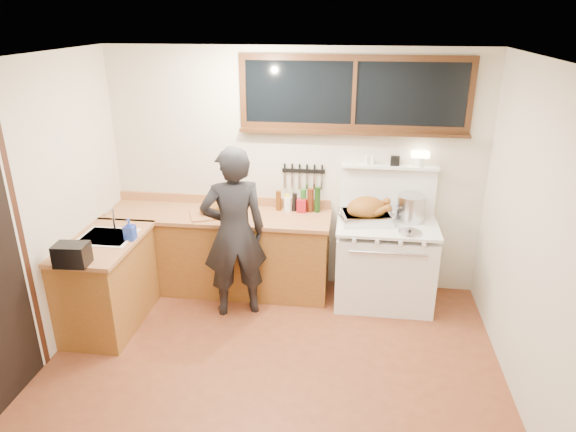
# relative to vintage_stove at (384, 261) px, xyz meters

# --- Properties ---
(ground_plane) EXTENTS (4.00, 3.50, 0.02)m
(ground_plane) POSITION_rel_vintage_stove_xyz_m (-1.00, -1.41, -0.48)
(ground_plane) COLOR brown
(room_shell) EXTENTS (4.10, 3.60, 2.65)m
(room_shell) POSITION_rel_vintage_stove_xyz_m (-1.00, -1.41, 1.18)
(room_shell) COLOR beige
(room_shell) RESTS_ON ground
(counter_back) EXTENTS (2.44, 0.64, 1.00)m
(counter_back) POSITION_rel_vintage_stove_xyz_m (-1.80, 0.04, -0.01)
(counter_back) COLOR brown
(counter_back) RESTS_ON ground
(counter_left) EXTENTS (0.64, 1.09, 0.90)m
(counter_left) POSITION_rel_vintage_stove_xyz_m (-2.70, -0.79, -0.02)
(counter_left) COLOR brown
(counter_left) RESTS_ON ground
(sink_unit) EXTENTS (0.50, 0.45, 0.37)m
(sink_unit) POSITION_rel_vintage_stove_xyz_m (-2.68, -0.71, 0.38)
(sink_unit) COLOR white
(sink_unit) RESTS_ON counter_left
(vintage_stove) EXTENTS (1.02, 0.74, 1.59)m
(vintage_stove) POSITION_rel_vintage_stove_xyz_m (0.00, 0.00, 0.00)
(vintage_stove) COLOR white
(vintage_stove) RESTS_ON ground
(back_window) EXTENTS (2.32, 0.13, 0.77)m
(back_window) POSITION_rel_vintage_stove_xyz_m (-0.40, 0.31, 1.60)
(back_window) COLOR black
(back_window) RESTS_ON room_shell
(knife_strip) EXTENTS (0.46, 0.03, 0.28)m
(knife_strip) POSITION_rel_vintage_stove_xyz_m (-0.90, 0.32, 0.84)
(knife_strip) COLOR black
(knife_strip) RESTS_ON room_shell
(man) EXTENTS (0.75, 0.62, 1.76)m
(man) POSITION_rel_vintage_stove_xyz_m (-1.51, -0.41, 0.41)
(man) COLOR black
(man) RESTS_ON ground
(soap_bottle) EXTENTS (0.10, 0.10, 0.21)m
(soap_bottle) POSITION_rel_vintage_stove_xyz_m (-2.43, -0.73, 0.54)
(soap_bottle) COLOR #213CA5
(soap_bottle) RESTS_ON counter_left
(toaster) EXTENTS (0.29, 0.21, 0.19)m
(toaster) POSITION_rel_vintage_stove_xyz_m (-2.70, -1.29, 0.53)
(toaster) COLOR black
(toaster) RESTS_ON counter_left
(cutting_board) EXTENTS (0.51, 0.46, 0.14)m
(cutting_board) POSITION_rel_vintage_stove_xyz_m (-1.84, -0.03, 0.49)
(cutting_board) COLOR #AA7043
(cutting_board) RESTS_ON counter_back
(roast_turkey) EXTENTS (0.57, 0.47, 0.27)m
(roast_turkey) POSITION_rel_vintage_stove_xyz_m (-0.22, 0.01, 0.54)
(roast_turkey) COLOR silver
(roast_turkey) RESTS_ON vintage_stove
(stockpot) EXTENTS (0.35, 0.35, 0.27)m
(stockpot) POSITION_rel_vintage_stove_xyz_m (0.23, 0.10, 0.57)
(stockpot) COLOR silver
(stockpot) RESTS_ON vintage_stove
(saucepan) EXTENTS (0.21, 0.29, 0.12)m
(saucepan) POSITION_rel_vintage_stove_xyz_m (0.08, 0.16, 0.49)
(saucepan) COLOR silver
(saucepan) RESTS_ON vintage_stove
(pot_lid) EXTENTS (0.27, 0.27, 0.04)m
(pot_lid) POSITION_rel_vintage_stove_xyz_m (0.20, -0.24, 0.45)
(pot_lid) COLOR silver
(pot_lid) RESTS_ON vintage_stove
(coffee_tin) EXTENTS (0.10, 0.09, 0.15)m
(coffee_tin) POSITION_rel_vintage_stove_xyz_m (-0.90, 0.19, 0.51)
(coffee_tin) COLOR maroon
(coffee_tin) RESTS_ON counter_back
(pitcher) EXTENTS (0.09, 0.09, 0.16)m
(pitcher) POSITION_rel_vintage_stove_xyz_m (-1.05, 0.20, 0.51)
(pitcher) COLOR white
(pitcher) RESTS_ON counter_back
(bottle_cluster) EXTENTS (0.48, 0.07, 0.28)m
(bottle_cluster) POSITION_rel_vintage_stove_xyz_m (-0.90, 0.22, 0.55)
(bottle_cluster) COLOR black
(bottle_cluster) RESTS_ON counter_back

